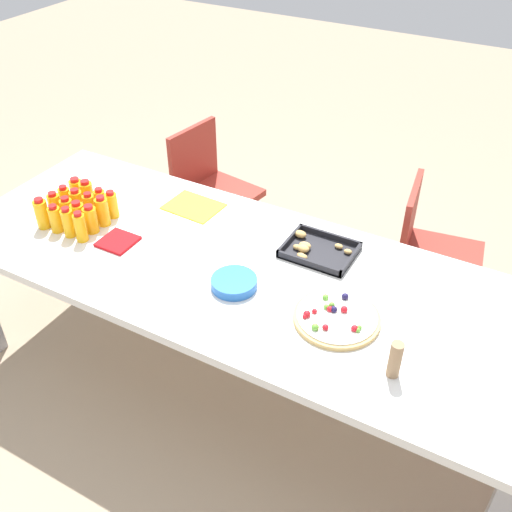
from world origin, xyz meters
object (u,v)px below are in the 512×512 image
Objects in this scene: cardboard_tube at (395,360)px; juice_bottle_5 at (67,211)px; juice_bottle_9 at (77,204)px; juice_bottle_6 at (78,216)px; juice_bottle_11 at (103,211)px; party_table at (235,275)px; juice_bottle_7 at (91,219)px; juice_bottle_15 at (112,205)px; plate_stack at (234,283)px; paper_folder at (193,206)px; juice_bottle_4 at (55,207)px; napkin_stack at (118,241)px; juice_bottle_3 at (80,227)px; juice_bottle_12 at (77,192)px; fruit_pizza at (336,317)px; juice_bottle_14 at (100,201)px; juice_bottle_1 at (56,219)px; juice_bottle_13 at (87,195)px; chair_far_right at (429,248)px; juice_bottle_10 at (90,208)px; snack_tray at (316,250)px; chair_far_left at (210,184)px; juice_bottle_8 at (65,200)px; juice_bottle_2 at (68,223)px.

juice_bottle_5 is at bearing 174.19° from cardboard_tube.
juice_bottle_9 is 1.62m from cardboard_tube.
cardboard_tube is (1.53, -0.16, 0.01)m from juice_bottle_6.
juice_bottle_6 is at bearing -136.58° from juice_bottle_11.
juice_bottle_7 is at bearing -171.92° from party_table.
juice_bottle_15 reaches higher than plate_stack.
paper_folder is at bearing 49.39° from juice_bottle_11.
juice_bottle_5 is at bearing 2.07° from juice_bottle_4.
plate_stack is at bearing -12.45° from juice_bottle_15.
juice_bottle_7 is 0.17m from napkin_stack.
juice_bottle_3 is 0.32m from juice_bottle_12.
juice_bottle_15 reaches higher than paper_folder.
fruit_pizza is at bearing -0.32° from juice_bottle_5.
juice_bottle_14 is 0.85m from plate_stack.
juice_bottle_5 is at bearing 179.27° from juice_bottle_7.
juice_bottle_11 is at bearing 24.98° from juice_bottle_5.
juice_bottle_4 reaches higher than juice_bottle_1.
juice_bottle_13 is 1.01× the size of napkin_stack.
juice_bottle_14 reaches higher than chair_far_right.
juice_bottle_12 is at bearing 172.23° from juice_bottle_13.
juice_bottle_10 is 0.56× the size of paper_folder.
juice_bottle_11 reaches higher than juice_bottle_6.
chair_far_right is 1.76m from juice_bottle_5.
paper_folder is (0.43, 0.25, -0.07)m from juice_bottle_13.
snack_tray is (1.02, 0.28, -0.06)m from juice_bottle_10.
juice_bottle_9 is (-0.07, 0.07, 0.00)m from juice_bottle_6.
chair_far_right is 1.80m from juice_bottle_1.
juice_bottle_11 reaches higher than party_table.
chair_far_left reaches higher than napkin_stack.
plate_stack is at bearing -59.73° from party_table.
fruit_pizza is (1.18, -0.94, 0.24)m from chair_far_left.
juice_bottle_1 is at bearing -63.50° from chair_far_right.
juice_bottle_10 reaches higher than party_table.
juice_bottle_15 is 0.78m from plate_stack.
juice_bottle_7 reaches higher than party_table.
chair_far_right is 5.66× the size of juice_bottle_10.
juice_bottle_12 is at bearing 133.66° from juice_bottle_9.
party_table is at bearing 2.17° from juice_bottle_9.
juice_bottle_4 is at bearing 177.88° from napkin_stack.
juice_bottle_8 is 0.46× the size of snack_tray.
juice_bottle_13 is (-0.01, 0.14, 0.01)m from juice_bottle_5.
chair_far_left is at bearing 84.93° from juice_bottle_10.
juice_bottle_1 is at bearing -168.34° from party_table.
cardboard_tube is at bearing -11.00° from plate_stack.
chair_far_right is 4.47× the size of plate_stack.
juice_bottle_1 is at bearing -0.07° from chair_far_left.
juice_bottle_13 reaches higher than juice_bottle_7.
juice_bottle_14 is 0.50× the size of paper_folder.
juice_bottle_13 reaches higher than juice_bottle_2.
juice_bottle_15 is (-0.69, 0.04, 0.12)m from party_table.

